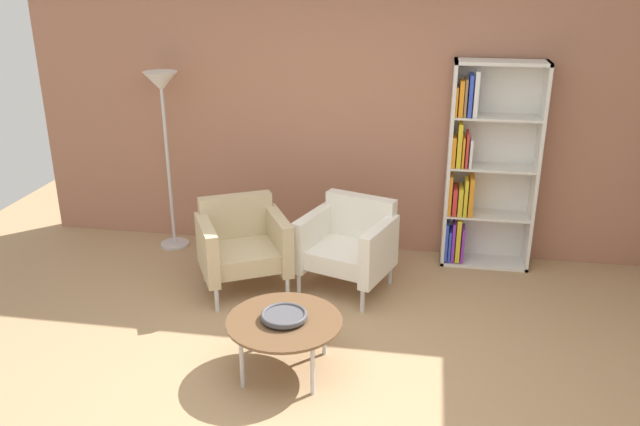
{
  "coord_description": "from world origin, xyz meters",
  "views": [
    {
      "loc": [
        0.66,
        -3.59,
        2.68
      ],
      "look_at": [
        -0.09,
        0.84,
        0.95
      ],
      "focal_mm": 36.64,
      "sensor_mm": 36.0,
      "label": 1
    }
  ],
  "objects_px": {
    "decorative_bowl": "(284,315)",
    "armchair_spare_guest": "(242,244)",
    "floor_lamp_torchiere": "(163,103)",
    "bookshelf_tall": "(482,168)",
    "coffee_table_low": "(284,324)",
    "armchair_corner_red": "(349,243)"
  },
  "relations": [
    {
      "from": "decorative_bowl",
      "to": "floor_lamp_torchiere",
      "type": "bearing_deg",
      "value": 129.17
    },
    {
      "from": "bookshelf_tall",
      "to": "armchair_corner_red",
      "type": "xyz_separation_m",
      "value": [
        -1.12,
        -0.71,
        -0.52
      ]
    },
    {
      "from": "floor_lamp_torchiere",
      "to": "bookshelf_tall",
      "type": "bearing_deg",
      "value": 2.09
    },
    {
      "from": "bookshelf_tall",
      "to": "decorative_bowl",
      "type": "distance_m",
      "value": 2.52
    },
    {
      "from": "armchair_spare_guest",
      "to": "armchair_corner_red",
      "type": "relative_size",
      "value": 1.05
    },
    {
      "from": "decorative_bowl",
      "to": "armchair_spare_guest",
      "type": "xyz_separation_m",
      "value": [
        -0.63,
        1.17,
        -0.02
      ]
    },
    {
      "from": "decorative_bowl",
      "to": "armchair_spare_guest",
      "type": "distance_m",
      "value": 1.33
    },
    {
      "from": "coffee_table_low",
      "to": "armchair_spare_guest",
      "type": "height_order",
      "value": "armchair_spare_guest"
    },
    {
      "from": "coffee_table_low",
      "to": "decorative_bowl",
      "type": "distance_m",
      "value": 0.06
    },
    {
      "from": "bookshelf_tall",
      "to": "coffee_table_low",
      "type": "bearing_deg",
      "value": -124.33
    },
    {
      "from": "bookshelf_tall",
      "to": "armchair_corner_red",
      "type": "relative_size",
      "value": 2.15
    },
    {
      "from": "armchair_spare_guest",
      "to": "bookshelf_tall",
      "type": "bearing_deg",
      "value": -4.97
    },
    {
      "from": "bookshelf_tall",
      "to": "decorative_bowl",
      "type": "bearing_deg",
      "value": -124.33
    },
    {
      "from": "decorative_bowl",
      "to": "armchair_corner_red",
      "type": "bearing_deg",
      "value": 78.21
    },
    {
      "from": "coffee_table_low",
      "to": "floor_lamp_torchiere",
      "type": "height_order",
      "value": "floor_lamp_torchiere"
    },
    {
      "from": "bookshelf_tall",
      "to": "decorative_bowl",
      "type": "relative_size",
      "value": 5.94
    },
    {
      "from": "decorative_bowl",
      "to": "floor_lamp_torchiere",
      "type": "xyz_separation_m",
      "value": [
        -1.57,
        1.93,
        1.01
      ]
    },
    {
      "from": "armchair_spare_guest",
      "to": "floor_lamp_torchiere",
      "type": "relative_size",
      "value": 0.53
    },
    {
      "from": "bookshelf_tall",
      "to": "coffee_table_low",
      "type": "distance_m",
      "value": 2.53
    },
    {
      "from": "coffee_table_low",
      "to": "decorative_bowl",
      "type": "relative_size",
      "value": 2.5
    },
    {
      "from": "bookshelf_tall",
      "to": "coffee_table_low",
      "type": "relative_size",
      "value": 2.37
    },
    {
      "from": "bookshelf_tall",
      "to": "armchair_corner_red",
      "type": "height_order",
      "value": "bookshelf_tall"
    }
  ]
}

